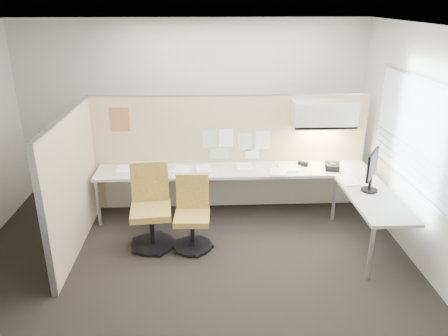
{
  "coord_description": "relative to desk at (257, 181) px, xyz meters",
  "views": [
    {
      "loc": [
        0.17,
        -4.65,
        3.07
      ],
      "look_at": [
        0.43,
        0.8,
        0.94
      ],
      "focal_mm": 35.0,
      "sensor_mm": 36.0,
      "label": 1
    }
  ],
  "objects": [
    {
      "name": "floor",
      "position": [
        -0.93,
        -1.13,
        -0.61
      ],
      "size": [
        5.5,
        4.5,
        0.01
      ],
      "primitive_type": "cube",
      "color": "black",
      "rests_on": "ground"
    },
    {
      "name": "ceiling",
      "position": [
        -0.93,
        -1.13,
        2.2
      ],
      "size": [
        5.5,
        4.5,
        0.01
      ],
      "primitive_type": "cube",
      "color": "white",
      "rests_on": "wall_back"
    },
    {
      "name": "wall_back",
      "position": [
        -0.93,
        1.12,
        0.8
      ],
      "size": [
        5.5,
        0.02,
        2.8
      ],
      "primitive_type": "cube",
      "color": "beige",
      "rests_on": "ground"
    },
    {
      "name": "wall_front",
      "position": [
        -0.93,
        -3.38,
        0.8
      ],
      "size": [
        5.5,
        0.02,
        2.8
      ],
      "primitive_type": "cube",
      "color": "beige",
      "rests_on": "ground"
    },
    {
      "name": "wall_right",
      "position": [
        1.82,
        -1.13,
        0.8
      ],
      "size": [
        0.02,
        4.5,
        2.8
      ],
      "primitive_type": "cube",
      "color": "beige",
      "rests_on": "ground"
    },
    {
      "name": "window_pane",
      "position": [
        1.79,
        -1.13,
        0.95
      ],
      "size": [
        0.01,
        2.8,
        1.3
      ],
      "primitive_type": "cube",
      "color": "#A2B1BC",
      "rests_on": "wall_right"
    },
    {
      "name": "partition_back",
      "position": [
        -0.38,
        0.47,
        0.27
      ],
      "size": [
        4.1,
        0.06,
        1.75
      ],
      "primitive_type": "cube",
      "color": "#C7B08A",
      "rests_on": "floor"
    },
    {
      "name": "partition_left",
      "position": [
        -2.43,
        -0.63,
        0.27
      ],
      "size": [
        0.06,
        2.2,
        1.75
      ],
      "primitive_type": "cube",
      "color": "#C7B08A",
      "rests_on": "floor"
    },
    {
      "name": "desk",
      "position": [
        0.0,
        0.0,
        0.0
      ],
      "size": [
        4.0,
        2.07,
        0.73
      ],
      "color": "beige",
      "rests_on": "floor"
    },
    {
      "name": "overhead_bin",
      "position": [
        0.97,
        0.26,
        0.91
      ],
      "size": [
        0.9,
        0.36,
        0.38
      ],
      "primitive_type": "cube",
      "color": "beige",
      "rests_on": "partition_back"
    },
    {
      "name": "task_light_strip",
      "position": [
        0.97,
        0.26,
        0.7
      ],
      "size": [
        0.6,
        0.06,
        0.02
      ],
      "primitive_type": "cube",
      "color": "#FFEABF",
      "rests_on": "overhead_bin"
    },
    {
      "name": "pinned_papers",
      "position": [
        -0.3,
        0.44,
        0.43
      ],
      "size": [
        1.01,
        0.0,
        0.47
      ],
      "color": "#8CBF8C",
      "rests_on": "partition_back"
    },
    {
      "name": "poster",
      "position": [
        -1.98,
        0.44,
        0.82
      ],
      "size": [
        0.28,
        0.0,
        0.35
      ],
      "primitive_type": "cube",
      "color": "orange",
      "rests_on": "partition_back"
    },
    {
      "name": "chair_left",
      "position": [
        -1.47,
        -0.64,
        -0.09
      ],
      "size": [
        0.58,
        0.58,
        1.09
      ],
      "rotation": [
        0.0,
        0.0,
        0.09
      ],
      "color": "black",
      "rests_on": "floor"
    },
    {
      "name": "chair_right",
      "position": [
        -0.93,
        -0.73,
        -0.16
      ],
      "size": [
        0.5,
        0.5,
        0.95
      ],
      "rotation": [
        0.0,
        0.0,
        -0.05
      ],
      "color": "black",
      "rests_on": "floor"
    },
    {
      "name": "monitor",
      "position": [
        1.37,
        -0.71,
        0.44
      ],
      "size": [
        0.3,
        0.45,
        0.54
      ],
      "rotation": [
        0.0,
        0.0,
        1.01
      ],
      "color": "black",
      "rests_on": "desk"
    },
    {
      "name": "phone",
      "position": [
        1.09,
        0.06,
        0.18
      ],
      "size": [
        0.25,
        0.23,
        0.12
      ],
      "rotation": [
        0.0,
        0.0,
        -0.23
      ],
      "color": "black",
      "rests_on": "desk"
    },
    {
      "name": "stapler",
      "position": [
        0.71,
        0.28,
        0.15
      ],
      "size": [
        0.14,
        0.09,
        0.05
      ],
      "primitive_type": "cube",
      "rotation": [
        0.0,
        0.0,
        -0.39
      ],
      "color": "black",
      "rests_on": "desk"
    },
    {
      "name": "tape_dispenser",
      "position": [
        0.73,
        0.22,
        0.16
      ],
      "size": [
        0.12,
        0.09,
        0.06
      ],
      "primitive_type": "cube",
      "rotation": [
        0.0,
        0.0,
        -0.41
      ],
      "color": "black",
      "rests_on": "desk"
    },
    {
      "name": "coat_hook",
      "position": [
        -2.51,
        -1.26,
        0.81
      ],
      "size": [
        0.18,
        0.46,
        1.39
      ],
      "color": "silver",
      "rests_on": "partition_left"
    },
    {
      "name": "paper_stack_0",
      "position": [
        -1.92,
        0.18,
        0.14
      ],
      "size": [
        0.26,
        0.32,
        0.03
      ],
      "primitive_type": "cube",
      "rotation": [
        0.0,
        0.0,
        0.1
      ],
      "color": "white",
      "rests_on": "desk"
    },
    {
      "name": "paper_stack_1",
      "position": [
        -1.09,
        0.14,
        0.14
      ],
      "size": [
        0.3,
        0.35,
        0.02
      ],
      "primitive_type": "cube",
      "rotation": [
        0.0,
        0.0,
        -0.25
      ],
      "color": "white",
      "rests_on": "desk"
    },
    {
      "name": "paper_stack_2",
      "position": [
        -0.77,
        0.11,
        0.15
      ],
      "size": [
        0.27,
        0.33,
        0.04
      ],
      "primitive_type": "cube",
      "rotation": [
        0.0,
        0.0,
        0.14
      ],
      "color": "white",
      "rests_on": "desk"
    },
    {
      "name": "paper_stack_3",
      "position": [
        -0.17,
        0.22,
        0.13
      ],
      "size": [
        0.24,
        0.31,
        0.01
      ],
      "primitive_type": "cube",
      "rotation": [
        0.0,
        0.0,
        0.04
      ],
      "color": "white",
      "rests_on": "desk"
    },
    {
      "name": "paper_stack_4",
      "position": [
        0.46,
        0.12,
        0.14
      ],
      "size": [
        0.26,
        0.32,
        0.03
      ],
      "primitive_type": "cube",
      "rotation": [
        0.0,
        0.0,
        0.11
      ],
      "color": "white",
      "rests_on": "desk"
    },
    {
      "name": "paper_stack_5",
      "position": [
        1.21,
        -0.41,
        0.14
      ],
      "size": [
        0.25,
        0.31,
        0.02
      ],
      "primitive_type": "cube",
      "rotation": [
        0.0,
        0.0,
        0.07
      ],
      "color": "white",
      "rests_on": "desk"
    },
    {
      "name": "paper_stack_6",
      "position": [
        0.29,
        -0.03,
        0.14
      ],
      "size": [
        0.25,
        0.31,
        0.03
      ],
      "primitive_type": "cube",
      "rotation": [
        0.0,
        0.0,
        -0.06
      ],
      "color": "white",
      "rests_on": "desk"
    }
  ]
}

